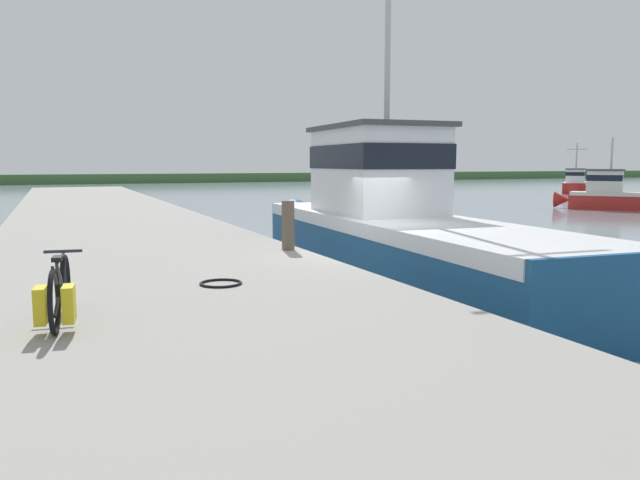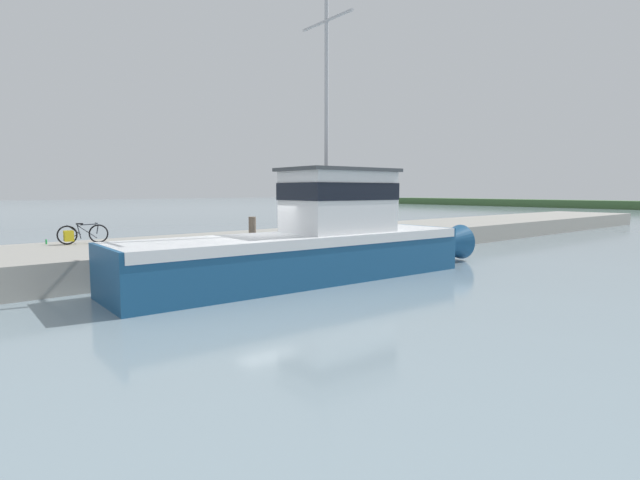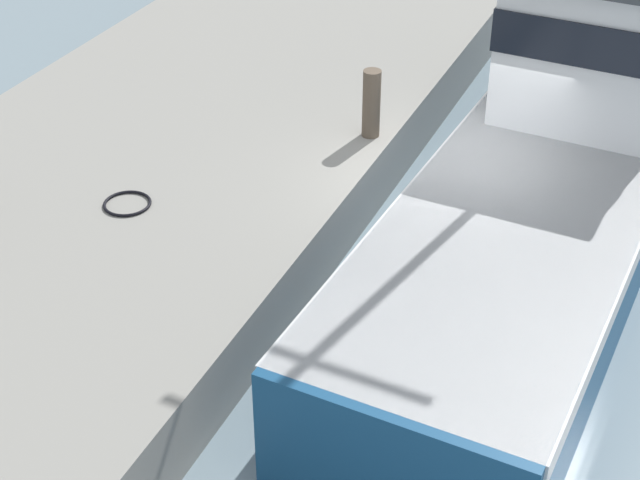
{
  "view_description": "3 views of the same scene",
  "coord_description": "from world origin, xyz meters",
  "views": [
    {
      "loc": [
        -6.15,
        -11.58,
        2.82
      ],
      "look_at": [
        -1.34,
        -0.29,
        1.3
      ],
      "focal_mm": 35.0,
      "sensor_mm": 36.0,
      "label": 1
    },
    {
      "loc": [
        14.04,
        -9.44,
        3.01
      ],
      "look_at": [
        -0.01,
        2.69,
        1.16
      ],
      "focal_mm": 28.0,
      "sensor_mm": 36.0,
      "label": 2
    },
    {
      "loc": [
        2.95,
        -11.57,
        7.89
      ],
      "look_at": [
        -1.29,
        -1.91,
        0.81
      ],
      "focal_mm": 55.0,
      "sensor_mm": 36.0,
      "label": 3
    }
  ],
  "objects": [
    {
      "name": "water_bottle_by_bike",
      "position": [
        -6.87,
        -5.04,
        1.07
      ],
      "size": [
        0.06,
        0.06,
        0.18
      ],
      "primitive_type": "cylinder",
      "color": "green",
      "rests_on": "dock_pier"
    },
    {
      "name": "dock_pier",
      "position": [
        -4.46,
        0.0,
        0.49
      ],
      "size": [
        6.36,
        80.0,
        0.98
      ],
      "primitive_type": "cube",
      "color": "gray",
      "rests_on": "ground_plane"
    },
    {
      "name": "mooring_post",
      "position": [
        -1.63,
        0.76,
        1.51
      ],
      "size": [
        0.27,
        0.27,
        1.05
      ],
      "primitive_type": "cylinder",
      "color": "brown",
      "rests_on": "dock_pier"
    },
    {
      "name": "hose_coil",
      "position": [
        -3.88,
        -2.41,
        1.0
      ],
      "size": [
        0.65,
        0.65,
        0.04
      ],
      "primitive_type": "torus",
      "color": "black",
      "rests_on": "dock_pier"
    },
    {
      "name": "bicycle_touring",
      "position": [
        -6.16,
        -4.08,
        1.34
      ],
      "size": [
        0.55,
        1.81,
        0.79
      ],
      "rotation": [
        0.0,
        0.0,
        -0.12
      ],
      "color": "black",
      "rests_on": "dock_pier"
    },
    {
      "name": "ground_plane",
      "position": [
        0.0,
        0.0,
        0.0
      ],
      "size": [
        320.0,
        320.0,
        0.0
      ],
      "primitive_type": "plane",
      "color": "gray"
    },
    {
      "name": "fishing_boat_main",
      "position": [
        1.31,
        1.57,
        1.34
      ],
      "size": [
        3.59,
        14.8,
        10.16
      ],
      "rotation": [
        0.0,
        0.0,
        -0.06
      ],
      "color": "navy",
      "rests_on": "ground_plane"
    }
  ]
}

